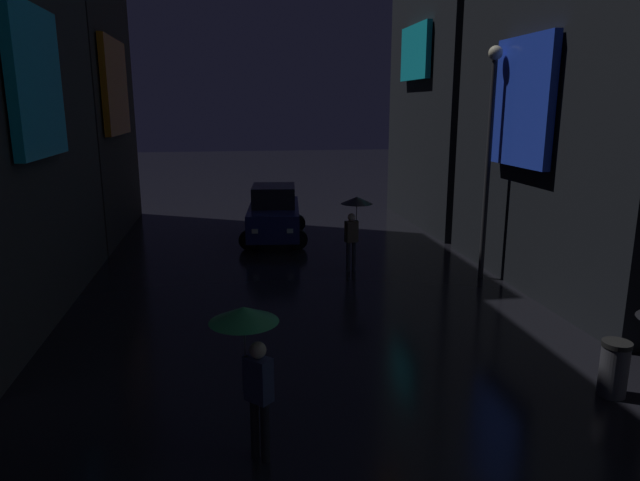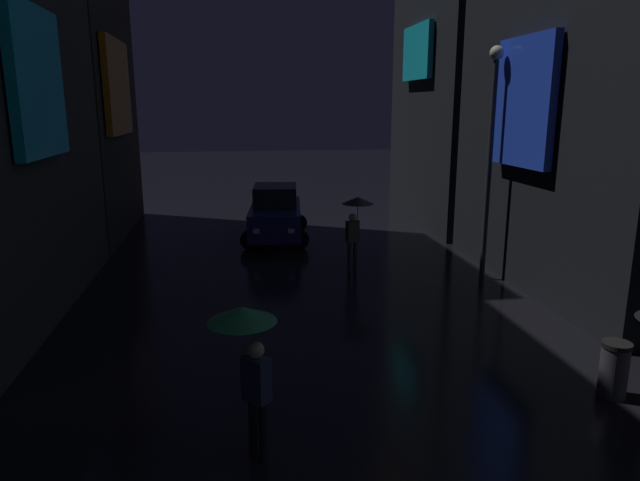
{
  "view_description": "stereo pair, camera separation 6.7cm",
  "coord_description": "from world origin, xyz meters",
  "px_view_note": "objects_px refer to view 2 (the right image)",
  "views": [
    {
      "loc": [
        -1.75,
        -0.01,
        4.6
      ],
      "look_at": [
        0.0,
        10.75,
        2.02
      ],
      "focal_mm": 32.0,
      "sensor_mm": 36.0,
      "label": 1
    },
    {
      "loc": [
        -1.68,
        -0.02,
        4.6
      ],
      "look_at": [
        0.0,
        10.75,
        2.02
      ],
      "focal_mm": 32.0,
      "sensor_mm": 36.0,
      "label": 2
    }
  ],
  "objects_px": {
    "pedestrian_foreground_right_black": "(356,213)",
    "pedestrian_far_right_green": "(247,341)",
    "trash_bin": "(614,369)",
    "car_distant": "(276,214)",
    "streetlamp_right_far": "(491,139)"
  },
  "relations": [
    {
      "from": "trash_bin",
      "to": "pedestrian_far_right_green",
      "type": "bearing_deg",
      "value": -172.83
    },
    {
      "from": "pedestrian_far_right_green",
      "to": "streetlamp_right_far",
      "type": "height_order",
      "value": "streetlamp_right_far"
    },
    {
      "from": "streetlamp_right_far",
      "to": "trash_bin",
      "type": "xyz_separation_m",
      "value": [
        -0.7,
        -6.47,
        -3.28
      ]
    },
    {
      "from": "pedestrian_foreground_right_black",
      "to": "trash_bin",
      "type": "xyz_separation_m",
      "value": [
        2.56,
        -7.76,
        -1.2
      ]
    },
    {
      "from": "pedestrian_far_right_green",
      "to": "pedestrian_foreground_right_black",
      "type": "height_order",
      "value": "same"
    },
    {
      "from": "pedestrian_foreground_right_black",
      "to": "trash_bin",
      "type": "height_order",
      "value": "pedestrian_foreground_right_black"
    },
    {
      "from": "car_distant",
      "to": "trash_bin",
      "type": "height_order",
      "value": "car_distant"
    },
    {
      "from": "pedestrian_foreground_right_black",
      "to": "car_distant",
      "type": "height_order",
      "value": "pedestrian_foreground_right_black"
    },
    {
      "from": "pedestrian_far_right_green",
      "to": "pedestrian_foreground_right_black",
      "type": "relative_size",
      "value": 1.0
    },
    {
      "from": "car_distant",
      "to": "trash_bin",
      "type": "relative_size",
      "value": 4.61
    },
    {
      "from": "car_distant",
      "to": "streetlamp_right_far",
      "type": "relative_size",
      "value": 0.71
    },
    {
      "from": "pedestrian_foreground_right_black",
      "to": "pedestrian_far_right_green",
      "type": "bearing_deg",
      "value": -111.23
    },
    {
      "from": "pedestrian_far_right_green",
      "to": "car_distant",
      "type": "distance_m",
      "value": 12.73
    },
    {
      "from": "pedestrian_foreground_right_black",
      "to": "streetlamp_right_far",
      "type": "bearing_deg",
      "value": -21.63
    },
    {
      "from": "pedestrian_far_right_green",
      "to": "trash_bin",
      "type": "bearing_deg",
      "value": 7.17
    }
  ]
}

